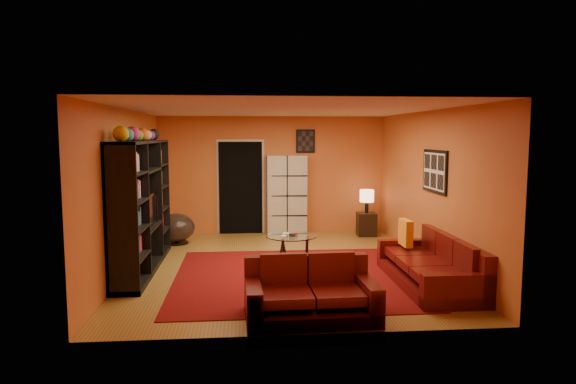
{
  "coord_description": "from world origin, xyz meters",
  "views": [
    {
      "loc": [
        -0.64,
        -8.41,
        2.2
      ],
      "look_at": [
        0.11,
        0.1,
        1.24
      ],
      "focal_mm": 32.0,
      "sensor_mm": 36.0,
      "label": 1
    }
  ],
  "objects": [
    {
      "name": "sofa",
      "position": [
        2.14,
        -1.29,
        0.28
      ],
      "size": [
        0.96,
        2.31,
        0.85
      ],
      "rotation": [
        0.0,
        0.0,
        -0.01
      ],
      "color": "#48090A",
      "rests_on": "rug"
    },
    {
      "name": "table_lamp",
      "position": [
        2.03,
        2.43,
        0.86
      ],
      "size": [
        0.3,
        0.3,
        0.51
      ],
      "color": "black",
      "rests_on": "side_table"
    },
    {
      "name": "wall_art_back",
      "position": [
        0.75,
        2.98,
        2.05
      ],
      "size": [
        0.42,
        0.03,
        0.52
      ],
      "primitive_type": "cube",
      "color": "black",
      "rests_on": "wall_back"
    },
    {
      "name": "wall_front",
      "position": [
        0.0,
        -3.0,
        1.3
      ],
      "size": [
        6.0,
        0.0,
        6.0
      ],
      "primitive_type": "plane",
      "rotation": [
        -1.57,
        0.0,
        0.0
      ],
      "color": "#C05E2A",
      "rests_on": "floor"
    },
    {
      "name": "bowl_chair",
      "position": [
        -2.0,
        1.94,
        0.33
      ],
      "size": [
        0.76,
        0.76,
        0.61
      ],
      "color": "black",
      "rests_on": "floor"
    },
    {
      "name": "loveseat",
      "position": [
        0.15,
        -2.42,
        0.28
      ],
      "size": [
        1.59,
        0.98,
        0.85
      ],
      "rotation": [
        0.0,
        0.0,
        1.6
      ],
      "color": "#48090A",
      "rests_on": "rug"
    },
    {
      "name": "wall_back",
      "position": [
        0.0,
        3.0,
        1.3
      ],
      "size": [
        6.0,
        0.0,
        6.0
      ],
      "primitive_type": "plane",
      "rotation": [
        1.57,
        0.0,
        0.0
      ],
      "color": "#C05E2A",
      "rests_on": "floor"
    },
    {
      "name": "coffee_table",
      "position": [
        0.18,
        0.32,
        0.4
      ],
      "size": [
        0.88,
        0.88,
        0.44
      ],
      "rotation": [
        0.0,
        0.0,
        0.0
      ],
      "color": "silver",
      "rests_on": "floor"
    },
    {
      "name": "wall_art_right",
      "position": [
        2.48,
        -0.3,
        1.6
      ],
      "size": [
        0.03,
        1.0,
        0.7
      ],
      "primitive_type": "cube",
      "color": "black",
      "rests_on": "wall_right"
    },
    {
      "name": "entertainment_unit",
      "position": [
        -2.27,
        0.0,
        1.05
      ],
      "size": [
        0.45,
        3.0,
        2.1
      ],
      "primitive_type": "cube",
      "color": "black",
      "rests_on": "floor"
    },
    {
      "name": "ceiling",
      "position": [
        0.0,
        0.0,
        2.6
      ],
      "size": [
        6.0,
        6.0,
        0.0
      ],
      "primitive_type": "plane",
      "rotation": [
        3.14,
        0.0,
        0.0
      ],
      "color": "white",
      "rests_on": "wall_back"
    },
    {
      "name": "throw_pillow",
      "position": [
        1.95,
        -0.51,
        0.63
      ],
      "size": [
        0.12,
        0.42,
        0.42
      ],
      "primitive_type": "cube",
      "color": "orange",
      "rests_on": "sofa"
    },
    {
      "name": "wall_left",
      "position": [
        -2.5,
        0.0,
        1.3
      ],
      "size": [
        0.0,
        6.0,
        6.0
      ],
      "primitive_type": "plane",
      "rotation": [
        1.57,
        0.0,
        1.57
      ],
      "color": "#C05E2A",
      "rests_on": "floor"
    },
    {
      "name": "tv",
      "position": [
        -2.23,
        0.04,
        0.98
      ],
      "size": [
        0.9,
        0.12,
        0.52
      ],
      "primitive_type": "imported",
      "rotation": [
        0.0,
        0.0,
        1.57
      ],
      "color": "black",
      "rests_on": "entertainment_unit"
    },
    {
      "name": "doorway",
      "position": [
        -0.7,
        2.96,
        1.02
      ],
      "size": [
        0.95,
        0.1,
        2.04
      ],
      "primitive_type": "cube",
      "color": "black",
      "rests_on": "floor"
    },
    {
      "name": "floor",
      "position": [
        0.0,
        0.0,
        0.0
      ],
      "size": [
        6.0,
        6.0,
        0.0
      ],
      "primitive_type": "plane",
      "color": "brown",
      "rests_on": "ground"
    },
    {
      "name": "storage_cabinet",
      "position": [
        0.31,
        2.8,
        0.87
      ],
      "size": [
        0.88,
        0.41,
        1.74
      ],
      "primitive_type": "cube",
      "rotation": [
        0.0,
        0.0,
        0.03
      ],
      "color": "#B3ADA5",
      "rests_on": "floor"
    },
    {
      "name": "rug",
      "position": [
        0.1,
        -0.7,
        0.01
      ],
      "size": [
        3.6,
        3.6,
        0.01
      ],
      "primitive_type": "cube",
      "color": "#50090B",
      "rests_on": "floor"
    },
    {
      "name": "side_table",
      "position": [
        2.03,
        2.43,
        0.25
      ],
      "size": [
        0.42,
        0.42,
        0.5
      ],
      "primitive_type": "cube",
      "rotation": [
        0.0,
        0.0,
        -0.05
      ],
      "color": "black",
      "rests_on": "floor"
    },
    {
      "name": "wall_right",
      "position": [
        2.5,
        0.0,
        1.3
      ],
      "size": [
        0.0,
        6.0,
        6.0
      ],
      "primitive_type": "plane",
      "rotation": [
        1.57,
        0.0,
        -1.57
      ],
      "color": "#C05E2A",
      "rests_on": "floor"
    }
  ]
}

